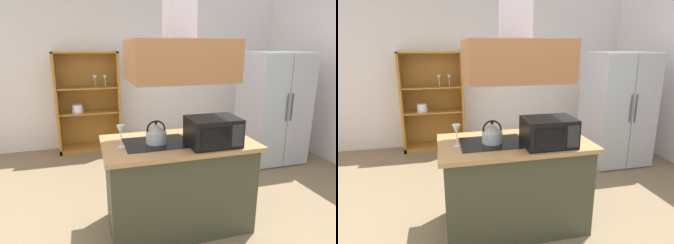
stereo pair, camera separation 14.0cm
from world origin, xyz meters
TOP-DOWN VIEW (x-y plane):
  - ground_plane at (0.00, 0.00)m, footprint 7.80×7.80m
  - wall_back at (0.00, 3.00)m, footprint 6.00×0.12m
  - kitchen_island at (0.07, 0.21)m, footprint 1.44×0.81m
  - range_hood at (0.07, 0.21)m, footprint 0.90×0.70m
  - refrigerator at (2.05, 1.49)m, footprint 0.90×0.78m
  - dish_cabinet at (-0.72, 2.78)m, footprint 1.05×0.40m
  - kettle at (-0.14, 0.21)m, footprint 0.19×0.19m
  - cutting_board at (0.53, 0.38)m, footprint 0.37×0.28m
  - microwave at (0.34, 0.01)m, footprint 0.46×0.35m
  - wine_glass_on_counter at (-0.47, 0.19)m, footprint 0.08×0.08m

SIDE VIEW (x-z plane):
  - ground_plane at x=0.00m, z-range 0.00..0.00m
  - kitchen_island at x=0.07m, z-range 0.00..0.91m
  - dish_cabinet at x=-0.72m, z-range -0.10..1.61m
  - refrigerator at x=2.05m, z-range 0.00..1.71m
  - cutting_board at x=0.53m, z-range 0.90..0.92m
  - kettle at x=-0.14m, z-range 0.88..1.10m
  - microwave at x=0.34m, z-range 0.90..1.16m
  - wine_glass_on_counter at x=-0.47m, z-range 0.95..1.16m
  - wall_back at x=0.00m, z-range 0.00..2.70m
  - range_hood at x=0.07m, z-range 1.16..2.38m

